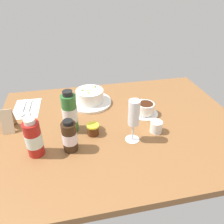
% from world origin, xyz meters
% --- Properties ---
extents(ground_plane, '(1.10, 0.84, 0.03)m').
position_xyz_m(ground_plane, '(0.00, 0.00, -0.01)').
color(ground_plane, brown).
extents(porridge_bowl, '(0.22, 0.22, 0.08)m').
position_xyz_m(porridge_bowl, '(0.11, -0.21, 0.04)').
color(porridge_bowl, white).
rests_on(porridge_bowl, ground_plane).
extents(cutlery_setting, '(0.13, 0.20, 0.01)m').
position_xyz_m(cutlery_setting, '(0.43, -0.22, 0.00)').
color(cutlery_setting, white).
rests_on(cutlery_setting, ground_plane).
extents(coffee_cup, '(0.13, 0.13, 0.06)m').
position_xyz_m(coffee_cup, '(-0.14, -0.05, 0.03)').
color(coffee_cup, white).
rests_on(coffee_cup, ground_plane).
extents(creamer_jug, '(0.05, 0.06, 0.06)m').
position_xyz_m(creamer_jug, '(-0.14, 0.09, 0.03)').
color(creamer_jug, white).
rests_on(creamer_jug, ground_plane).
extents(wine_glass, '(0.06, 0.06, 0.18)m').
position_xyz_m(wine_glass, '(-0.02, 0.12, 0.12)').
color(wine_glass, white).
rests_on(wine_glass, ground_plane).
extents(jam_jar, '(0.05, 0.05, 0.05)m').
position_xyz_m(jam_jar, '(0.13, 0.05, 0.02)').
color(jam_jar, '#4D240F').
rests_on(jam_jar, ground_plane).
extents(sauce_bottle_red, '(0.06, 0.06, 0.16)m').
position_xyz_m(sauce_bottle_red, '(0.35, 0.12, 0.07)').
color(sauce_bottle_red, '#B21E19').
rests_on(sauce_bottle_red, ground_plane).
extents(sauce_bottle_brown, '(0.06, 0.06, 0.13)m').
position_xyz_m(sauce_bottle_brown, '(0.22, 0.13, 0.06)').
color(sauce_bottle_brown, '#382314').
rests_on(sauce_bottle_brown, ground_plane).
extents(sauce_bottle_green, '(0.06, 0.06, 0.19)m').
position_xyz_m(sauce_bottle_green, '(0.22, 0.00, 0.09)').
color(sauce_bottle_green, '#337233').
rests_on(sauce_bottle_green, ground_plane).
extents(menu_card, '(0.05, 0.08, 0.10)m').
position_xyz_m(menu_card, '(0.48, -0.06, 0.05)').
color(menu_card, tan).
rests_on(menu_card, ground_plane).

